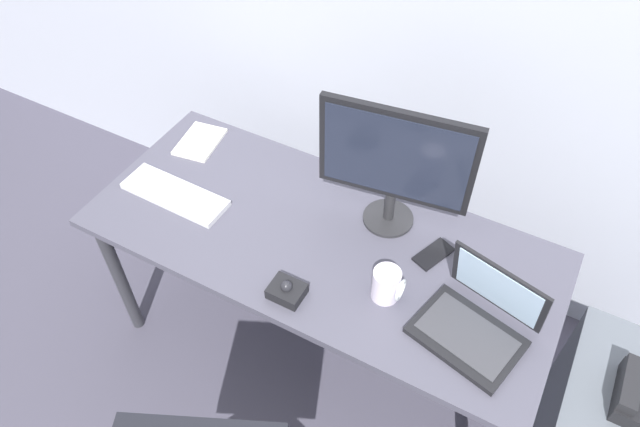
% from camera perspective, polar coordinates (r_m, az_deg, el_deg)
% --- Properties ---
extents(ground_plane, '(8.00, 8.00, 0.00)m').
position_cam_1_polar(ground_plane, '(2.62, -0.00, -12.51)').
color(ground_plane, '#444150').
extents(desk, '(1.65, 0.72, 0.72)m').
position_cam_1_polar(desk, '(2.08, -0.00, -3.60)').
color(desk, '#484755').
rests_on(desk, ground).
extents(monitor_main, '(0.51, 0.18, 0.48)m').
position_cam_1_polar(monitor_main, '(1.90, 7.34, 5.01)').
color(monitor_main, '#262628').
rests_on(monitor_main, desk).
extents(keyboard, '(0.41, 0.14, 0.03)m').
position_cam_1_polar(keyboard, '(2.22, -13.97, 1.87)').
color(keyboard, silver).
rests_on(keyboard, desk).
extents(laptop, '(0.37, 0.34, 0.24)m').
position_cam_1_polar(laptop, '(1.83, 15.15, -9.87)').
color(laptop, black).
rests_on(laptop, desk).
extents(trackball_mouse, '(0.11, 0.09, 0.07)m').
position_cam_1_polar(trackball_mouse, '(1.87, -3.26, -7.50)').
color(trackball_mouse, black).
rests_on(trackball_mouse, desk).
extents(coffee_mug, '(0.10, 0.09, 0.12)m').
position_cam_1_polar(coffee_mug, '(1.84, 6.54, -6.91)').
color(coffee_mug, silver).
rests_on(coffee_mug, desk).
extents(paper_notepad, '(0.18, 0.23, 0.01)m').
position_cam_1_polar(paper_notepad, '(2.43, -11.64, 6.88)').
color(paper_notepad, white).
rests_on(paper_notepad, desk).
extents(cell_phone, '(0.12, 0.16, 0.01)m').
position_cam_1_polar(cell_phone, '(2.01, 11.00, -3.92)').
color(cell_phone, black).
rests_on(cell_phone, desk).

